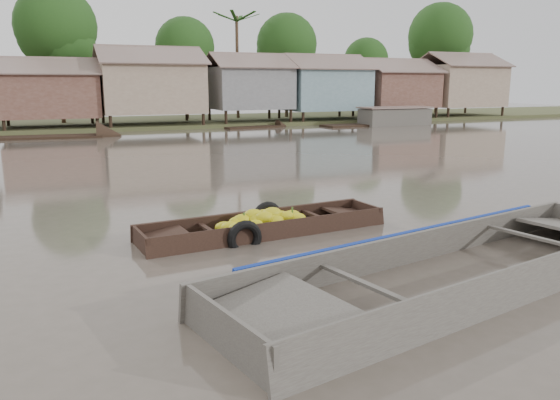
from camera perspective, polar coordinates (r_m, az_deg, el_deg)
name	(u,v)px	position (r m, az deg, el deg)	size (l,w,h in m)	color
ground	(308,258)	(9.65, 2.91, -6.04)	(120.00, 120.00, 0.00)	#534B40
riverbank	(152,81)	(40.72, -13.24, 11.97)	(120.00, 12.47, 10.22)	#384723
banana_boat	(262,227)	(11.13, -1.92, -2.81)	(5.28, 1.70, 0.74)	black
viewer_boat	(462,275)	(9.02, 18.52, -7.44)	(8.83, 3.87, 0.69)	#47413C
distant_boats	(345,125)	(37.14, 6.77, 7.82)	(35.03, 15.99, 1.38)	black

